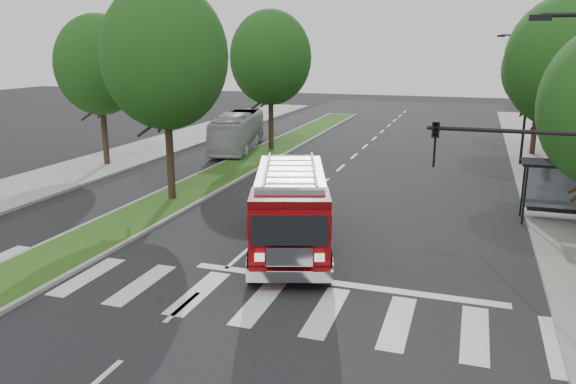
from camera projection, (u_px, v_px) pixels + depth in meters
name	position (u px, v px, depth m)	size (l,w,h in m)	color
ground	(238.00, 259.00, 19.79)	(140.00, 140.00, 0.00)	black
sidewalk_left	(80.00, 171.00, 33.36)	(5.00, 80.00, 0.15)	gray
median	(261.00, 155.00, 38.13)	(3.00, 50.00, 0.15)	gray
bus_shelter	(562.00, 176.00, 23.35)	(3.20, 1.60, 2.61)	black
tree_right_mid	(563.00, 62.00, 27.52)	(5.60, 5.60, 9.72)	black
tree_right_far	(541.00, 68.00, 36.87)	(5.00, 5.00, 8.73)	black
tree_median_near	(165.00, 56.00, 25.40)	(5.80, 5.80, 10.16)	black
tree_median_far	(271.00, 58.00, 38.35)	(5.60, 5.60, 9.72)	black
tree_left_mid	(99.00, 65.00, 33.51)	(5.20, 5.20, 9.16)	black
streetlight_right_near	(568.00, 167.00, 12.47)	(4.08, 0.22, 8.00)	black
streetlight_right_far	(525.00, 94.00, 33.89)	(2.11, 0.20, 8.00)	black
fire_engine	(290.00, 209.00, 20.67)	(5.05, 8.98, 2.99)	#5A0407
city_bus	(238.00, 131.00, 40.30)	(2.24, 9.57, 2.67)	#ADADB1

